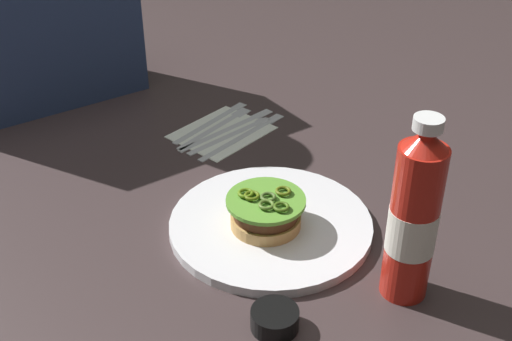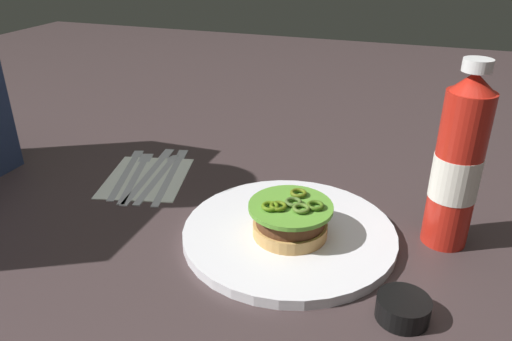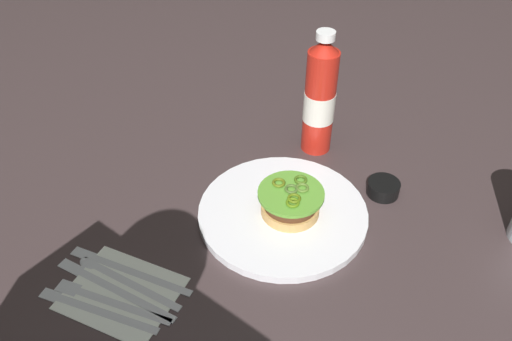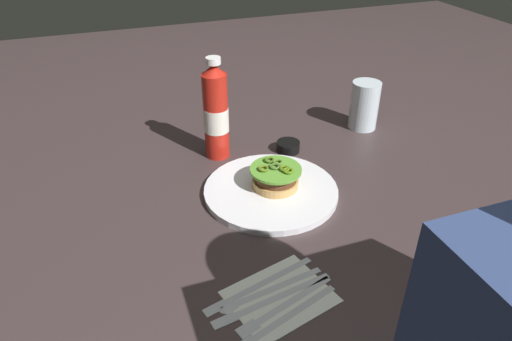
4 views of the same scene
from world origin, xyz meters
The scene contains 12 objects.
ground_plane centered at (0.00, 0.00, 0.00)m, with size 3.00×3.00×0.00m, color #3C2E2F.
dinner_plate centered at (0.10, -0.04, 0.01)m, with size 0.29×0.29×0.01m, color white.
burger_sandwich centered at (0.09, -0.04, 0.04)m, with size 0.11×0.11×0.05m.
ketchup_bottle centered at (0.17, -0.24, 0.12)m, with size 0.06×0.06×0.25m.
water_glass centered at (-0.25, -0.25, 0.07)m, with size 0.08×0.08×0.13m, color silver.
condiment_cup centered at (-0.01, -0.20, 0.01)m, with size 0.06×0.06×0.03m, color black.
napkin centered at (0.20, 0.25, 0.00)m, with size 0.16×0.13×0.00m, color white.
butter_knife centered at (0.23, 0.21, 0.00)m, with size 0.22×0.07×0.00m.
spoon_utensil centered at (0.23, 0.23, 0.00)m, with size 0.20×0.05×0.00m.
steak_knife centered at (0.23, 0.25, 0.00)m, with size 0.22×0.05×0.00m.
fork_utensil centered at (0.21, 0.27, 0.00)m, with size 0.19×0.08×0.00m.
table_knife centered at (0.21, 0.29, 0.00)m, with size 0.19×0.08×0.00m.
Camera 4 is at (0.42, 0.73, 0.59)m, focal length 32.25 mm.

